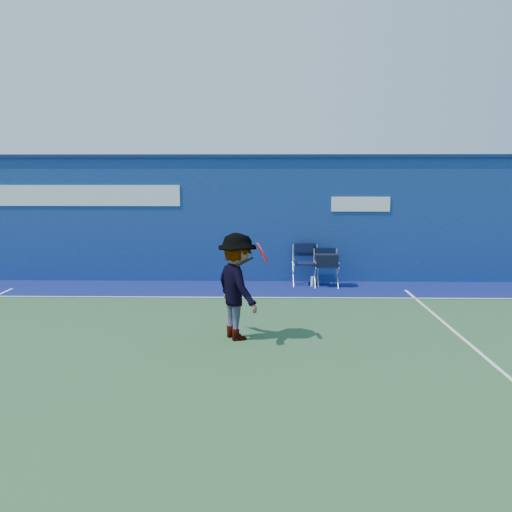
{
  "coord_description": "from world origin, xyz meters",
  "views": [
    {
      "loc": [
        1.35,
        -8.06,
        2.64
      ],
      "look_at": [
        1.14,
        2.6,
        1.0
      ],
      "focal_mm": 38.0,
      "sensor_mm": 36.0,
      "label": 1
    }
  ],
  "objects_px": {
    "directors_chair_left": "(305,272)",
    "tennis_player": "(238,286)",
    "water_bottle": "(312,281)",
    "directors_chair_right": "(326,271)"
  },
  "relations": [
    {
      "from": "directors_chair_left",
      "to": "tennis_player",
      "type": "xyz_separation_m",
      "value": [
        -1.38,
        -4.22,
        0.53
      ]
    },
    {
      "from": "water_bottle",
      "to": "tennis_player",
      "type": "height_order",
      "value": "tennis_player"
    },
    {
      "from": "directors_chair_left",
      "to": "directors_chair_right",
      "type": "relative_size",
      "value": 1.1
    },
    {
      "from": "water_bottle",
      "to": "tennis_player",
      "type": "xyz_separation_m",
      "value": [
        -1.53,
        -4.06,
        0.73
      ]
    },
    {
      "from": "water_bottle",
      "to": "directors_chair_left",
      "type": "bearing_deg",
      "value": 132.77
    },
    {
      "from": "directors_chair_left",
      "to": "tennis_player",
      "type": "relative_size",
      "value": 0.57
    },
    {
      "from": "directors_chair_left",
      "to": "water_bottle",
      "type": "relative_size",
      "value": 3.97
    },
    {
      "from": "directors_chair_left",
      "to": "water_bottle",
      "type": "height_order",
      "value": "directors_chair_left"
    },
    {
      "from": "directors_chair_right",
      "to": "tennis_player",
      "type": "distance_m",
      "value": 4.47
    },
    {
      "from": "directors_chair_left",
      "to": "water_bottle",
      "type": "bearing_deg",
      "value": -47.23
    }
  ]
}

